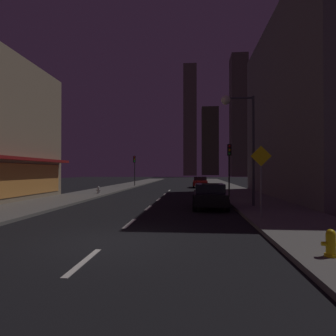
{
  "coord_description": "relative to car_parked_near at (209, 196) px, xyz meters",
  "views": [
    {
      "loc": [
        2.62,
        -8.89,
        2.19
      ],
      "look_at": [
        0.0,
        22.25,
        2.52
      ],
      "focal_mm": 31.41,
      "sensor_mm": 36.0,
      "label": 1
    }
  ],
  "objects": [
    {
      "name": "skyscraper_distant_tall",
      "position": [
        -2.25,
        128.73,
        26.67
      ],
      "size": [
        6.5,
        7.27,
        54.82
      ],
      "primitive_type": "cube",
      "color": "#615C49",
      "rests_on": "ground"
    },
    {
      "name": "traffic_light_near_right",
      "position": [
        1.9,
        6.09,
        2.45
      ],
      "size": [
        0.32,
        0.48,
        4.2
      ],
      "color": "#2D2D2D",
      "rests_on": "sidewalk_right"
    },
    {
      "name": "car_parked_far",
      "position": [
        0.0,
        21.85,
        0.0
      ],
      "size": [
        1.98,
        4.24,
        1.45
      ],
      "color": "#B21919",
      "rests_on": "ground"
    },
    {
      "name": "sidewalk_right",
      "position": [
        3.4,
        23.49,
        -0.67
      ],
      "size": [
        4.0,
        76.0,
        0.15
      ],
      "primitive_type": "cube",
      "color": "#605E59",
      "rests_on": "ground"
    },
    {
      "name": "pedestrian_crossing_sign",
      "position": [
        2.0,
        -4.25,
        1.28
      ],
      "size": [
        0.91,
        0.08,
        3.15
      ],
      "color": "slate",
      "rests_on": "sidewalk_right"
    },
    {
      "name": "sidewalk_left",
      "position": [
        -10.6,
        23.49,
        -0.67
      ],
      "size": [
        4.0,
        76.0,
        0.15
      ],
      "primitive_type": "cube",
      "color": "#605E59",
      "rests_on": "ground"
    },
    {
      "name": "fire_hydrant_far_left",
      "position": [
        -9.5,
        8.63,
        -0.29
      ],
      "size": [
        0.42,
        0.3,
        0.65
      ],
      "color": "#B2B2B2",
      "rests_on": "sidewalk_left"
    },
    {
      "name": "street_lamp_right",
      "position": [
        1.78,
        0.35,
        4.33
      ],
      "size": [
        1.96,
        0.56,
        6.58
      ],
      "color": "#38383D",
      "rests_on": "sidewalk_right"
    },
    {
      "name": "skyscraper_distant_short",
      "position": [
        17.58,
        102.88,
        23.61
      ],
      "size": [
        6.48,
        8.73,
        48.7
      ],
      "primitive_type": "cube",
      "color": "#534F3E",
      "rests_on": "ground"
    },
    {
      "name": "ground_plane",
      "position": [
        -3.6,
        23.49,
        -0.79
      ],
      "size": [
        78.0,
        136.0,
        0.1
      ],
      "primitive_type": "cube",
      "color": "black"
    },
    {
      "name": "lane_marking_center",
      "position": [
        -3.6,
        2.49,
        -0.73
      ],
      "size": [
        0.16,
        28.2,
        0.01
      ],
      "color": "silver",
      "rests_on": "ground"
    },
    {
      "name": "car_parked_near",
      "position": [
        0.0,
        0.0,
        0.0
      ],
      "size": [
        1.98,
        4.24,
        1.45
      ],
      "color": "black",
      "rests_on": "ground"
    },
    {
      "name": "fire_hydrant_yellow_near",
      "position": [
        2.3,
        -10.08,
        -0.29
      ],
      "size": [
        0.42,
        0.3,
        0.65
      ],
      "color": "yellow",
      "rests_on": "sidewalk_right"
    },
    {
      "name": "traffic_light_far_left",
      "position": [
        -9.1,
        23.14,
        2.45
      ],
      "size": [
        0.32,
        0.48,
        4.2
      ],
      "color": "#2D2D2D",
      "rests_on": "sidewalk_left"
    },
    {
      "name": "skyscraper_distant_mid",
      "position": [
        8.43,
        143.16,
        17.59
      ],
      "size": [
        8.93,
        7.77,
        36.66
      ],
      "primitive_type": "cube",
      "color": "#363328",
      "rests_on": "ground"
    }
  ]
}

